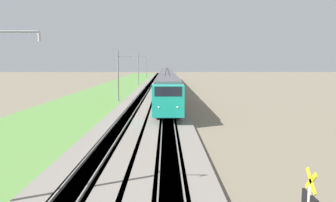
% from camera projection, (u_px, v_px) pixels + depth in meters
% --- Properties ---
extents(ballast_main, '(240.00, 4.40, 0.30)m').
position_uv_depth(ballast_main, '(143.00, 95.00, 56.28)').
color(ballast_main, gray).
rests_on(ballast_main, ground).
extents(ballast_adjacent, '(240.00, 4.40, 0.30)m').
position_uv_depth(ballast_adjacent, '(167.00, 95.00, 56.31)').
color(ballast_adjacent, gray).
rests_on(ballast_adjacent, ground).
extents(track_main, '(240.00, 1.57, 0.45)m').
position_uv_depth(track_main, '(143.00, 95.00, 56.28)').
color(track_main, '#4C4238').
rests_on(track_main, ground).
extents(track_adjacent, '(240.00, 1.57, 0.45)m').
position_uv_depth(track_adjacent, '(167.00, 95.00, 56.31)').
color(track_adjacent, '#4C4238').
rests_on(track_adjacent, ground).
extents(grass_verge, '(240.00, 12.51, 0.12)m').
position_uv_depth(grass_verge, '(104.00, 96.00, 56.25)').
color(grass_verge, '#5B8E42').
rests_on(grass_verge, ground).
extents(passenger_train, '(84.14, 2.94, 5.08)m').
position_uv_depth(passenger_train, '(167.00, 78.00, 69.97)').
color(passenger_train, '#19A88E').
rests_on(passenger_train, ground).
extents(catenary_mast_mid, '(0.22, 2.56, 7.55)m').
position_uv_depth(catenary_mast_mid, '(119.00, 75.00, 47.77)').
color(catenary_mast_mid, slate).
rests_on(catenary_mast_mid, ground).
extents(catenary_mast_far, '(0.22, 2.56, 8.26)m').
position_uv_depth(catenary_mast_far, '(139.00, 69.00, 83.44)').
color(catenary_mast_far, slate).
rests_on(catenary_mast_far, ground).
extents(catenary_mast_distant, '(0.22, 2.56, 7.74)m').
position_uv_depth(catenary_mast_distant, '(147.00, 68.00, 119.18)').
color(catenary_mast_distant, slate).
rests_on(catenary_mast_distant, ground).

